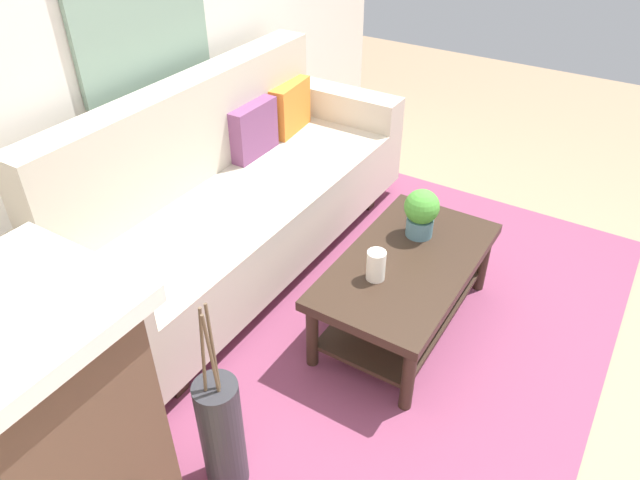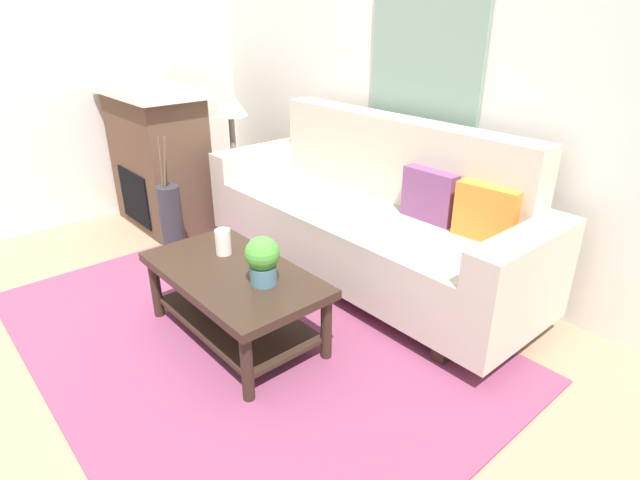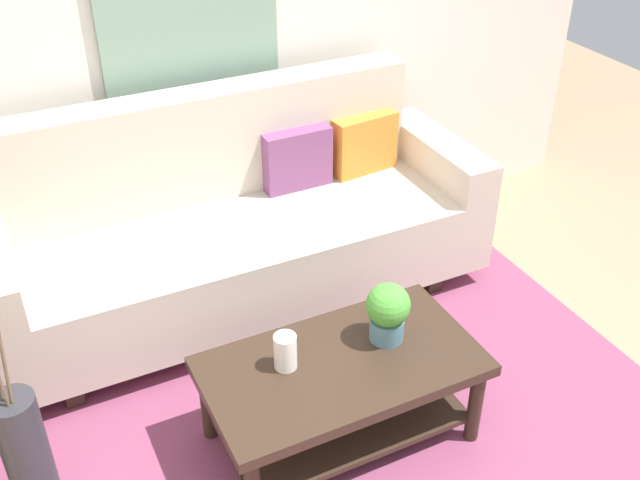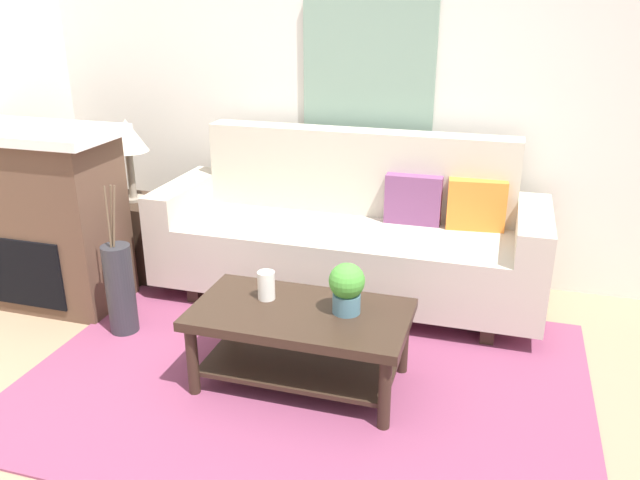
% 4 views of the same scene
% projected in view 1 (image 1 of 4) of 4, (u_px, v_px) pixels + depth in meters
% --- Properties ---
extents(ground_plane, '(8.84, 8.84, 0.00)m').
position_uv_depth(ground_plane, '(487.00, 357.00, 2.93)').
color(ground_plane, '#9E7F60').
extents(wall_back, '(4.84, 0.10, 2.70)m').
position_uv_depth(wall_back, '(139.00, 18.00, 3.04)').
color(wall_back, silver).
rests_on(wall_back, ground_plane).
extents(area_rug, '(2.91, 2.06, 0.01)m').
position_uv_depth(area_rug, '(397.00, 319.00, 3.14)').
color(area_rug, '#843D5B').
rests_on(area_rug, ground_plane).
extents(couch, '(2.49, 0.84, 1.08)m').
position_uv_depth(couch, '(230.00, 200.00, 3.32)').
color(couch, beige).
rests_on(couch, ground_plane).
extents(throw_pillow_plum, '(0.36, 0.12, 0.32)m').
position_uv_depth(throw_pillow_plum, '(252.00, 130.00, 3.50)').
color(throw_pillow_plum, '#7A4270').
rests_on(throw_pillow_plum, couch).
extents(throw_pillow_orange, '(0.37, 0.16, 0.32)m').
position_uv_depth(throw_pillow_orange, '(290.00, 107.00, 3.77)').
color(throw_pillow_orange, orange).
rests_on(throw_pillow_orange, couch).
extents(coffee_table, '(1.10, 0.60, 0.43)m').
position_uv_depth(coffee_table, '(406.00, 278.00, 2.94)').
color(coffee_table, '#332319').
rests_on(coffee_table, ground_plane).
extents(tabletop_vase, '(0.09, 0.09, 0.15)m').
position_uv_depth(tabletop_vase, '(376.00, 265.00, 2.71)').
color(tabletop_vase, white).
rests_on(tabletop_vase, coffee_table).
extents(potted_plant_tabletop, '(0.18, 0.18, 0.26)m').
position_uv_depth(potted_plant_tabletop, '(421.00, 212.00, 2.96)').
color(potted_plant_tabletop, slate).
rests_on(potted_plant_tabletop, coffee_table).
extents(side_table, '(0.44, 0.44, 0.56)m').
position_uv_depth(side_table, '(3.00, 413.00, 2.31)').
color(side_table, '#332319').
rests_on(side_table, ground_plane).
extents(floor_vase, '(0.17, 0.17, 0.56)m').
position_uv_depth(floor_vase, '(222.00, 436.00, 2.22)').
color(floor_vase, '#2D2D33').
rests_on(floor_vase, ground_plane).
extents(floor_vase_branch_a, '(0.04, 0.05, 0.36)m').
position_uv_depth(floor_vase_branch_a, '(213.00, 347.00, 1.97)').
color(floor_vase_branch_a, brown).
rests_on(floor_vase_branch_a, floor_vase).
extents(floor_vase_branch_b, '(0.05, 0.02, 0.36)m').
position_uv_depth(floor_vase_branch_b, '(203.00, 351.00, 1.95)').
color(floor_vase_branch_b, brown).
rests_on(floor_vase_branch_b, floor_vase).
extents(floor_vase_branch_c, '(0.02, 0.03, 0.36)m').
position_uv_depth(floor_vase_branch_c, '(211.00, 355.00, 1.94)').
color(floor_vase_branch_c, brown).
rests_on(floor_vase_branch_c, floor_vase).
extents(framed_painting, '(0.90, 0.03, 0.85)m').
position_uv_depth(framed_painting, '(139.00, 0.00, 2.92)').
color(framed_painting, gray).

